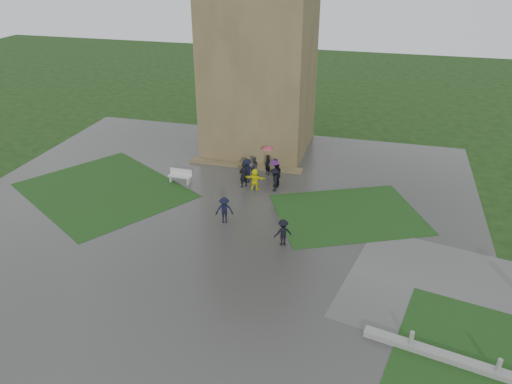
% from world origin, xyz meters
% --- Properties ---
extents(ground, '(120.00, 120.00, 0.00)m').
position_xyz_m(ground, '(0.00, 0.00, 0.00)').
color(ground, black).
extents(plaza, '(34.00, 34.00, 0.02)m').
position_xyz_m(plaza, '(0.00, 2.00, 0.01)').
color(plaza, '#333331').
rests_on(plaza, ground).
extents(lawn_inset_left, '(14.10, 13.46, 0.01)m').
position_xyz_m(lawn_inset_left, '(-8.50, 4.00, 0.03)').
color(lawn_inset_left, '#153613').
rests_on(lawn_inset_left, plaza).
extents(lawn_inset_right, '(11.12, 10.15, 0.01)m').
position_xyz_m(lawn_inset_right, '(8.50, 5.00, 0.03)').
color(lawn_inset_right, '#153613').
rests_on(lawn_inset_right, plaza).
extents(tower, '(8.00, 8.00, 18.00)m').
position_xyz_m(tower, '(0.00, 15.00, 9.00)').
color(tower, brown).
rests_on(tower, ground).
extents(tower_plinth, '(9.00, 0.80, 0.22)m').
position_xyz_m(tower_plinth, '(0.00, 10.60, 0.13)').
color(tower_plinth, brown).
rests_on(tower_plinth, plaza).
extents(bench, '(1.71, 0.59, 0.98)m').
position_xyz_m(bench, '(-3.79, 6.68, 0.53)').
color(bench, beige).
rests_on(bench, plaza).
extents(visitor_cluster, '(3.32, 3.52, 2.31)m').
position_xyz_m(visitor_cluster, '(2.08, 7.81, 1.00)').
color(visitor_cluster, black).
rests_on(visitor_cluster, plaza).
extents(pedestrian_mid, '(1.24, 0.89, 1.73)m').
position_xyz_m(pedestrian_mid, '(1.16, 1.92, 0.88)').
color(pedestrian_mid, black).
rests_on(pedestrian_mid, plaza).
extents(pedestrian_near, '(1.18, 1.00, 1.63)m').
position_xyz_m(pedestrian_near, '(5.21, 0.35, 0.83)').
color(pedestrian_near, black).
rests_on(pedestrian_near, plaza).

